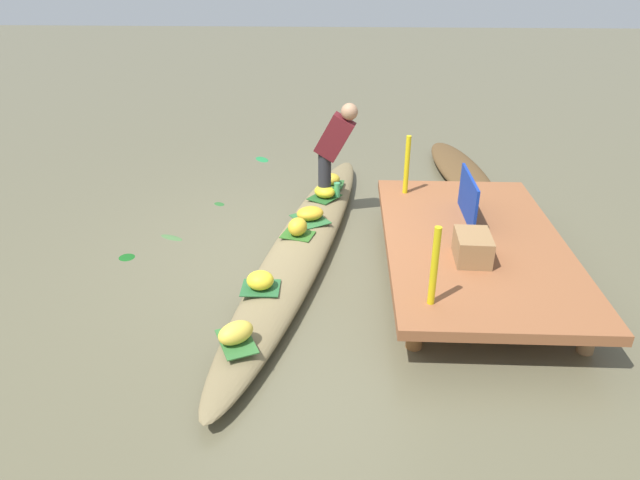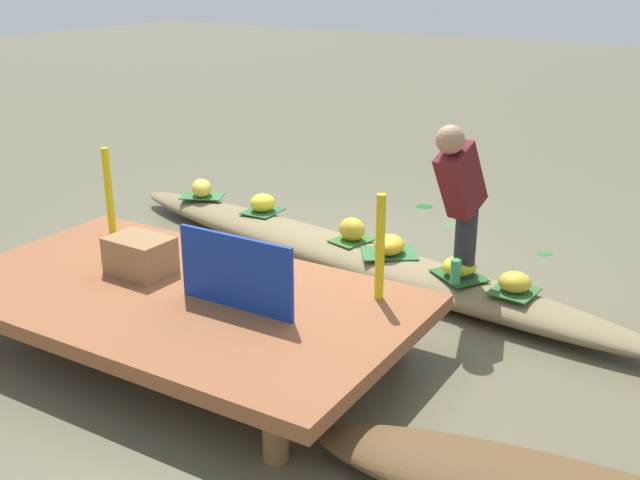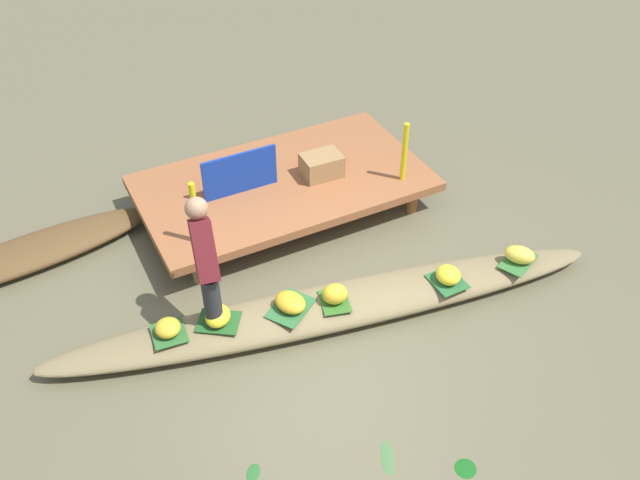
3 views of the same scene
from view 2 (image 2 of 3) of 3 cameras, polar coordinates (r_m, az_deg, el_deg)
The scene contains 24 objects.
canal_water at distance 6.53m, azimuth 2.13°, elevation -2.14°, with size 40.00×40.00×0.00m, color brown.
dock_platform at distance 5.23m, azimuth -10.53°, elevation -4.32°, with size 3.20×1.80×0.40m.
vendor_boat at distance 6.49m, azimuth 2.14°, elevation -1.17°, with size 5.48×0.62×0.24m, color olive.
leaf_mat_0 at distance 5.86m, azimuth 10.30°, elevation -2.61°, with size 0.38×0.30×0.01m, color #215422.
banana_bunch_0 at distance 5.83m, azimuth 10.34°, elevation -1.93°, with size 0.27×0.23×0.15m, color yellow.
leaf_mat_1 at distance 6.49m, azimuth 2.42°, elevation -0.02°, with size 0.34×0.26×0.01m, color #306723.
banana_bunch_1 at distance 6.45m, azimuth 2.43°, elevation 0.79°, with size 0.24×0.20×0.20m, color gold.
leaf_mat_2 at distance 5.67m, azimuth 14.22°, elevation -3.71°, with size 0.32×0.30×0.01m, color #2D632D.
banana_bunch_2 at distance 5.64m, azimuth 14.28°, elevation -3.05°, with size 0.23×0.23×0.14m, color gold.
leaf_mat_3 at distance 6.22m, azimuth 5.15°, elevation -0.98°, with size 0.44×0.32×0.01m, color #2C6633.
banana_bunch_3 at distance 6.19m, azimuth 5.17°, elevation -0.35°, with size 0.31×0.25×0.15m, color gold.
leaf_mat_4 at distance 7.79m, azimuth -8.75°, elevation 3.25°, with size 0.42×0.26×0.01m, color #326C31.
banana_bunch_4 at distance 7.76m, azimuth -8.79°, elevation 3.85°, with size 0.30×0.20×0.17m, color yellow.
leaf_mat_5 at distance 7.25m, azimuth -4.26°, elevation 2.15°, with size 0.35×0.30×0.01m, color #276032.
banana_bunch_5 at distance 7.22m, azimuth -4.28°, elevation 2.78°, with size 0.25×0.23×0.17m, color yellow.
vendor_person at distance 5.53m, azimuth 10.40°, elevation 3.49°, with size 0.27×0.53×1.20m.
water_bottle at distance 5.68m, azimuth 10.04°, elevation -2.35°, with size 0.08×0.08×0.19m, color #43A862.
market_banner at distance 4.82m, azimuth -6.28°, elevation -2.40°, with size 0.85×0.03×0.49m, color #14339A.
railing_post_west at distance 4.90m, azimuth 4.48°, elevation -0.54°, with size 0.06×0.06×0.71m, color yellow.
railing_post_east at distance 6.29m, azimuth -15.42°, elevation 3.49°, with size 0.06×0.06×0.71m, color yellow.
produce_crate at distance 5.52m, azimuth -13.21°, elevation -1.11°, with size 0.44×0.32×0.26m, color olive.
drifting_plant_0 at distance 8.23m, azimuth 7.76°, elevation 2.50°, with size 0.17×0.18×0.01m, color #145619.
drifting_plant_1 at distance 7.13m, azimuth 16.35°, elevation -0.98°, with size 0.16×0.11×0.01m, color #285F28.
drifting_plant_3 at distance 7.74m, azimuth 10.01°, elevation 1.21°, with size 0.31×0.11×0.01m, color #446B39.
Camera 2 is at (-2.92, 5.29, 2.48)m, focal length 43.08 mm.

